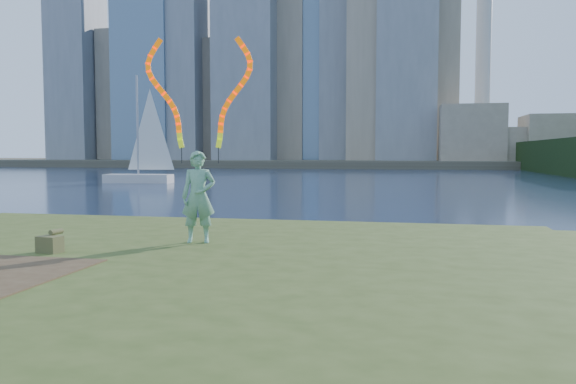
# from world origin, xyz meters

# --- Properties ---
(ground) EXTENTS (320.00, 320.00, 0.00)m
(ground) POSITION_xyz_m (0.00, 0.00, 0.00)
(ground) COLOR #19253E
(ground) RESTS_ON ground
(grassy_knoll) EXTENTS (20.00, 18.00, 0.80)m
(grassy_knoll) POSITION_xyz_m (0.00, -2.30, 0.34)
(grassy_knoll) COLOR #3B4B1A
(grassy_knoll) RESTS_ON ground
(far_shore) EXTENTS (320.00, 40.00, 1.20)m
(far_shore) POSITION_xyz_m (0.00, 95.00, 0.60)
(far_shore) COLOR #484335
(far_shore) RESTS_ON ground
(woman_with_ribbons) EXTENTS (2.03, 0.64, 4.07)m
(woman_with_ribbons) POSITION_xyz_m (0.15, 0.28, 2.20)
(woman_with_ribbons) COLOR #186B40
(woman_with_ribbons) RESTS_ON grassy_knoll
(canvas_bag) EXTENTS (0.42, 0.48, 0.37)m
(canvas_bag) POSITION_xyz_m (-1.90, -1.23, 0.95)
(canvas_bag) COLOR #4F4E27
(canvas_bag) RESTS_ON grassy_knoll
(sailboat) EXTENTS (5.82, 2.16, 8.76)m
(sailboat) POSITION_xyz_m (-17.13, 32.86, 1.51)
(sailboat) COLOR beige
(sailboat) RESTS_ON ground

